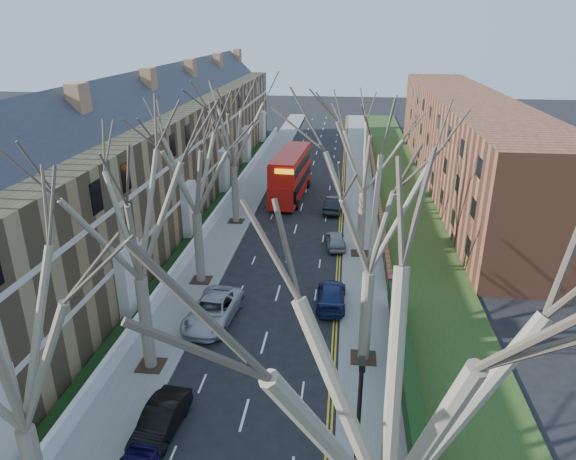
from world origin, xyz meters
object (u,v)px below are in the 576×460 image
(lamp_post, at_px, (356,458))
(double_decker_bus, at_px, (291,176))
(car_left_mid, at_px, (161,420))
(car_right_near, at_px, (331,295))

(lamp_post, xyz_separation_m, double_decker_bus, (-6.45, 39.67, -2.21))
(car_left_mid, bearing_deg, lamp_post, -25.16)
(lamp_post, relative_size, double_decker_bus, 0.70)
(car_left_mid, bearing_deg, double_decker_bus, 91.72)
(lamp_post, relative_size, car_right_near, 1.75)
(lamp_post, distance_m, car_right_near, 17.84)
(double_decker_bus, xyz_separation_m, car_left_mid, (-2.06, -34.70, -1.68))
(car_left_mid, bearing_deg, car_right_near, 64.96)
(lamp_post, height_order, car_right_near, lamp_post)
(lamp_post, bearing_deg, car_right_near, 94.28)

